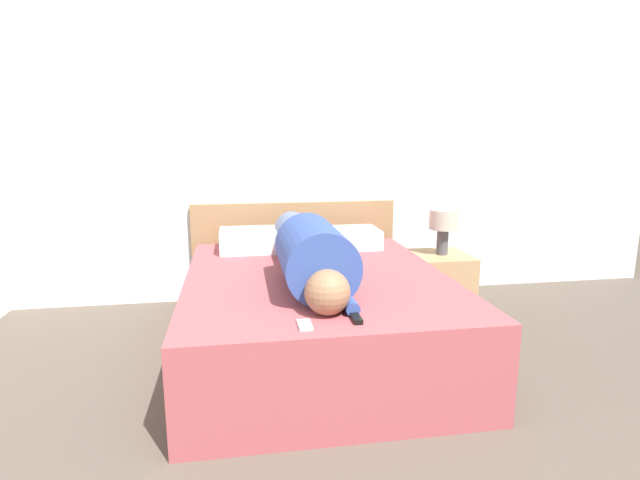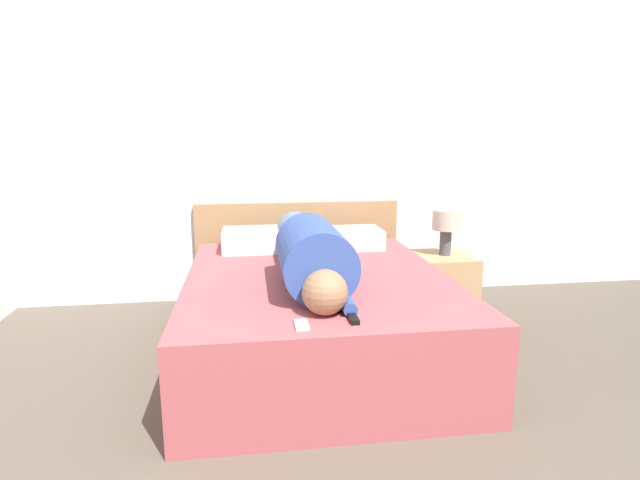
# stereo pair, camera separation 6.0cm
# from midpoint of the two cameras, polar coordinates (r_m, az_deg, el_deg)

# --- Properties ---
(wall_back) EXTENTS (6.31, 0.06, 2.60)m
(wall_back) POSITION_cam_midpoint_polar(r_m,az_deg,el_deg) (4.29, 0.95, 10.68)
(wall_back) COLOR white
(wall_back) RESTS_ON ground_plane
(bed) EXTENTS (1.61, 2.03, 0.53)m
(bed) POSITION_cam_midpoint_polar(r_m,az_deg,el_deg) (3.24, 0.15, -8.42)
(bed) COLOR #A84C51
(bed) RESTS_ON ground_plane
(headboard) EXTENTS (1.73, 0.04, 0.83)m
(headboard) POSITION_cam_midpoint_polar(r_m,az_deg,el_deg) (4.30, -2.12, -1.19)
(headboard) COLOR #A37A51
(headboard) RESTS_ON ground_plane
(nightstand) EXTENTS (0.42, 0.47, 0.48)m
(nightstand) POSITION_cam_midpoint_polar(r_m,az_deg,el_deg) (4.07, 14.31, -4.93)
(nightstand) COLOR tan
(nightstand) RESTS_ON ground_plane
(table_lamp) EXTENTS (0.22, 0.22, 0.35)m
(table_lamp) POSITION_cam_midpoint_polar(r_m,az_deg,el_deg) (3.96, 14.67, 1.79)
(table_lamp) COLOR #4C4C51
(table_lamp) RESTS_ON nightstand
(person_lying) EXTENTS (0.39, 1.66, 0.39)m
(person_lying) POSITION_cam_midpoint_polar(r_m,az_deg,el_deg) (3.02, -0.70, -1.30)
(person_lying) COLOR #936B4C
(person_lying) RESTS_ON bed
(pillow_near_headboard) EXTENTS (0.53, 0.36, 0.16)m
(pillow_near_headboard) POSITION_cam_midpoint_polar(r_m,az_deg,el_deg) (3.81, -6.64, 0.03)
(pillow_near_headboard) COLOR white
(pillow_near_headboard) RESTS_ON bed
(pillow_second) EXTENTS (0.51, 0.36, 0.14)m
(pillow_second) POSITION_cam_midpoint_polar(r_m,az_deg,el_deg) (3.89, 3.70, 0.21)
(pillow_second) COLOR white
(pillow_second) RESTS_ON bed
(tv_remote) EXTENTS (0.04, 0.15, 0.02)m
(tv_remote) POSITION_cam_midpoint_polar(r_m,az_deg,el_deg) (2.40, 4.46, -8.81)
(tv_remote) COLOR black
(tv_remote) RESTS_ON bed
(cell_phone) EXTENTS (0.06, 0.13, 0.01)m
(cell_phone) POSITION_cam_midpoint_polar(r_m,az_deg,el_deg) (2.32, -1.37, -9.66)
(cell_phone) COLOR #B2B7BC
(cell_phone) RESTS_ON bed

